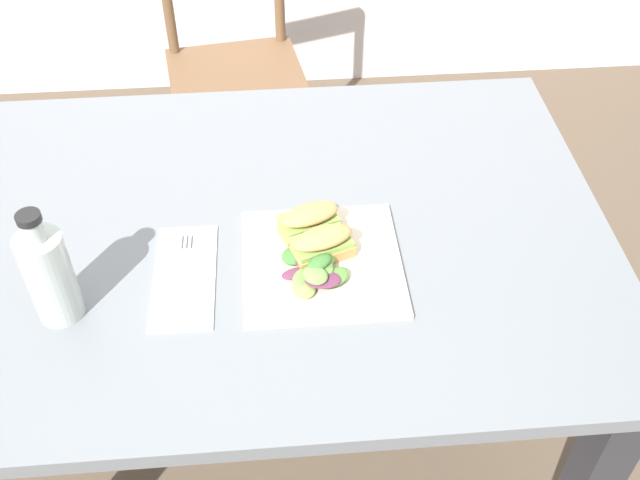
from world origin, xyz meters
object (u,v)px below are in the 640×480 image
plate_lunch (322,263)px  dining_table (264,273)px  chair_wooden_far (235,68)px  fork_on_napkin (185,267)px  sandwich_half_front (322,244)px  bottle_cold_brew (51,279)px  sandwich_half_back (309,221)px

plate_lunch → dining_table: bearing=134.1°
chair_wooden_far → plate_lunch: size_ratio=3.24×
chair_wooden_far → plate_lunch: (0.17, -1.14, 0.30)m
dining_table → fork_on_napkin: size_ratio=6.76×
fork_on_napkin → chair_wooden_far: bearing=86.9°
sandwich_half_front → fork_on_napkin: (-0.23, -0.00, -0.03)m
fork_on_napkin → bottle_cold_brew: 0.22m
plate_lunch → sandwich_half_front: bearing=81.4°
sandwich_half_back → fork_on_napkin: bearing=-163.7°
sandwich_half_back → fork_on_napkin: (-0.22, -0.06, -0.03)m
dining_table → plate_lunch: plate_lunch is taller
sandwich_half_front → bottle_cold_brew: 0.44m
bottle_cold_brew → chair_wooden_far: bearing=78.2°
dining_table → sandwich_half_front: (0.10, -0.09, 0.16)m
plate_lunch → sandwich_half_front: size_ratio=2.30×
sandwich_half_back → fork_on_napkin: sandwich_half_back is taller
chair_wooden_far → plate_lunch: chair_wooden_far is taller
dining_table → sandwich_half_front: size_ratio=10.75×
dining_table → bottle_cold_brew: size_ratio=5.97×
fork_on_napkin → bottle_cold_brew: (-0.19, -0.08, 0.07)m
plate_lunch → sandwich_half_front: 0.04m
sandwich_half_back → bottle_cold_brew: bottle_cold_brew is taller
chair_wooden_far → fork_on_napkin: size_ratio=4.69×
sandwich_half_front → bottle_cold_brew: size_ratio=0.55×
sandwich_half_back → bottle_cold_brew: (-0.41, -0.14, 0.04)m
plate_lunch → bottle_cold_brew: size_ratio=1.28×
chair_wooden_far → bottle_cold_brew: bottle_cold_brew is taller
dining_table → sandwich_half_front: 0.21m
plate_lunch → fork_on_napkin: size_ratio=1.45×
sandwich_half_front → sandwich_half_back: size_ratio=1.00×
plate_lunch → bottle_cold_brew: bearing=-170.6°
plate_lunch → bottle_cold_brew: 0.44m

